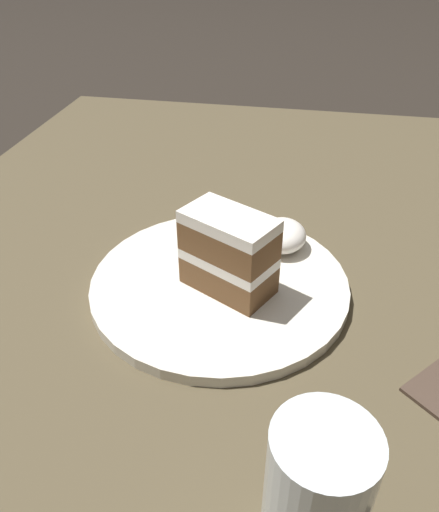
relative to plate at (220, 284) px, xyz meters
name	(u,v)px	position (x,y,z in m)	size (l,w,h in m)	color
ground_plane	(243,297)	(0.02, -0.03, -0.04)	(6.00, 6.00, 0.00)	black
dining_table	(243,288)	(0.02, -0.03, -0.02)	(1.29, 0.99, 0.03)	#4C422D
plate	(220,284)	(0.00, 0.00, 0.00)	(0.31, 0.31, 0.01)	silver
cake_slice	(229,253)	(-0.01, -0.01, 0.05)	(0.10, 0.12, 0.10)	brown
cream_dollop	(282,235)	(0.08, -0.07, 0.03)	(0.07, 0.06, 0.04)	white
orange_garnish	(218,236)	(0.09, 0.02, 0.01)	(0.06, 0.06, 0.00)	orange
carrot_shreds_scatter	(253,257)	(0.05, -0.03, 0.01)	(0.03, 0.07, 0.00)	orange
drinking_glass	(313,509)	(-0.28, -0.12, 0.05)	(0.07, 0.07, 0.13)	silver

